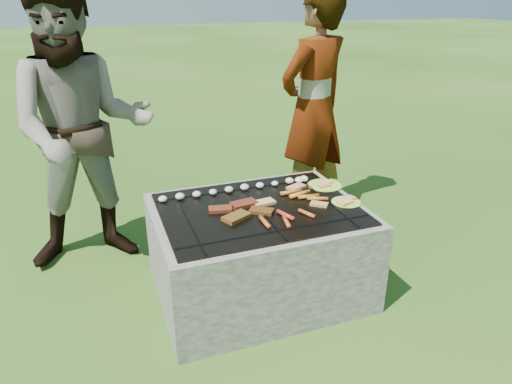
# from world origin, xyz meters

# --- Properties ---
(lawn) EXTENTS (60.00, 60.00, 0.00)m
(lawn) POSITION_xyz_m (0.00, 0.00, 0.00)
(lawn) COLOR #224511
(lawn) RESTS_ON ground
(fire_pit) EXTENTS (1.30, 1.00, 0.62)m
(fire_pit) POSITION_xyz_m (0.00, 0.00, 0.28)
(fire_pit) COLOR #A79E94
(fire_pit) RESTS_ON ground
(mushrooms) EXTENTS (1.06, 0.07, 0.04)m
(mushrooms) POSITION_xyz_m (0.01, 0.30, 0.63)
(mushrooms) COLOR white
(mushrooms) RESTS_ON fire_pit
(pork_slabs) EXTENTS (0.39, 0.30, 0.02)m
(pork_slabs) POSITION_xyz_m (-0.13, -0.01, 0.62)
(pork_slabs) COLOR #9D3C1C
(pork_slabs) RESTS_ON fire_pit
(sausages) EXTENTS (0.52, 0.46, 0.03)m
(sausages) POSITION_xyz_m (0.23, -0.05, 0.63)
(sausages) COLOR orange
(sausages) RESTS_ON fire_pit
(bread_on_grate) EXTENTS (0.46, 0.42, 0.02)m
(bread_on_grate) POSITION_xyz_m (0.23, 0.07, 0.62)
(bread_on_grate) COLOR tan
(bread_on_grate) RESTS_ON fire_pit
(plate_far) EXTENTS (0.29, 0.29, 0.03)m
(plate_far) POSITION_xyz_m (0.56, 0.19, 0.61)
(plate_far) COLOR #F4FA3B
(plate_far) RESTS_ON fire_pit
(plate_near) EXTENTS (0.23, 0.23, 0.03)m
(plate_near) POSITION_xyz_m (0.56, -0.11, 0.61)
(plate_near) COLOR #FFF63C
(plate_near) RESTS_ON fire_pit
(cook) EXTENTS (0.82, 0.69, 1.93)m
(cook) POSITION_xyz_m (0.84, 0.95, 0.96)
(cook) COLOR #A09685
(cook) RESTS_ON ground
(bystander) EXTENTS (0.98, 0.78, 1.97)m
(bystander) POSITION_xyz_m (-0.97, 0.81, 0.99)
(bystander) COLOR gray
(bystander) RESTS_ON ground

